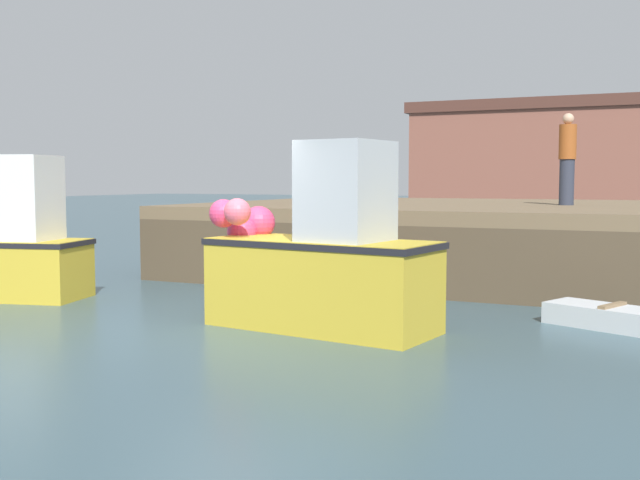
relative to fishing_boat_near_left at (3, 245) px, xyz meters
The scene contains 7 objects.
ground 4.63m from the fishing_boat_near_left, ahead, with size 120.00×160.00×0.10m.
pier 8.75m from the fishing_boat_near_left, 48.97° to the left, with size 10.30×8.68×1.44m.
fishing_boat_near_left is the anchor object (origin of this frame).
fishing_boat_near_right 5.83m from the fishing_boat_near_left, ahead, with size 3.25×1.69×2.43m.
rowboat 9.40m from the fishing_boat_near_left, ahead, with size 1.81×1.28×0.32m.
dockworker 10.60m from the fishing_boat_near_left, 40.12° to the left, with size 0.34×0.34×1.82m.
warehouse 28.52m from the fishing_boat_near_left, 82.10° to the left, with size 10.58×6.76×5.52m.
Camera 1 is at (5.38, -8.51, 1.94)m, focal length 42.67 mm.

